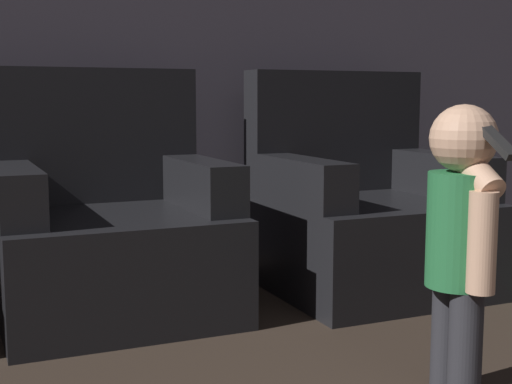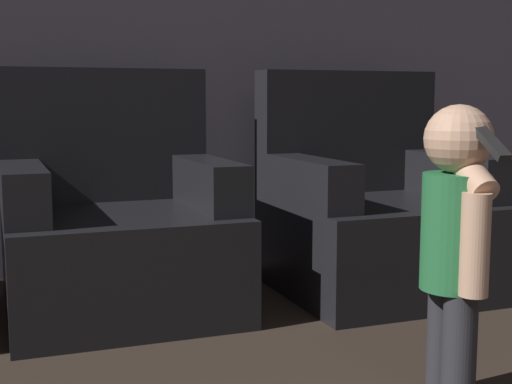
{
  "view_description": "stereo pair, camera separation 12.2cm",
  "coord_description": "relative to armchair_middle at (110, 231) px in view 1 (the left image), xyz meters",
  "views": [
    {
      "loc": [
        -0.58,
        0.94,
        0.87
      ],
      "look_at": [
        0.19,
        3.21,
        0.56
      ],
      "focal_mm": 50.0,
      "sensor_mm": 36.0,
      "label": 1
    },
    {
      "loc": [
        -0.47,
        0.9,
        0.87
      ],
      "look_at": [
        0.19,
        3.21,
        0.56
      ],
      "focal_mm": 50.0,
      "sensor_mm": 36.0,
      "label": 2
    }
  ],
  "objects": [
    {
      "name": "armchair_right",
      "position": [
        1.17,
        -0.0,
        0.0
      ],
      "size": [
        0.97,
        0.94,
        1.0
      ],
      "rotation": [
        0.0,
        0.0,
        0.09
      ],
      "color": "black",
      "rests_on": "ground_plane"
    },
    {
      "name": "armchair_middle",
      "position": [
        0.0,
        0.0,
        0.0
      ],
      "size": [
        0.97,
        0.94,
        1.0
      ],
      "rotation": [
        0.0,
        0.0,
        0.08
      ],
      "color": "black",
      "rests_on": "ground_plane"
    },
    {
      "name": "person_toddler",
      "position": [
        0.82,
        -1.25,
        0.17
      ],
      "size": [
        0.19,
        0.34,
        0.86
      ],
      "rotation": [
        0.0,
        0.0,
        -1.68
      ],
      "color": "#28282D",
      "rests_on": "ground_plane"
    },
    {
      "name": "wall_back",
      "position": [
        0.22,
        0.64,
        0.97
      ],
      "size": [
        8.4,
        0.05,
        2.6
      ],
      "color": "#3D3842",
      "rests_on": "ground_plane"
    }
  ]
}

